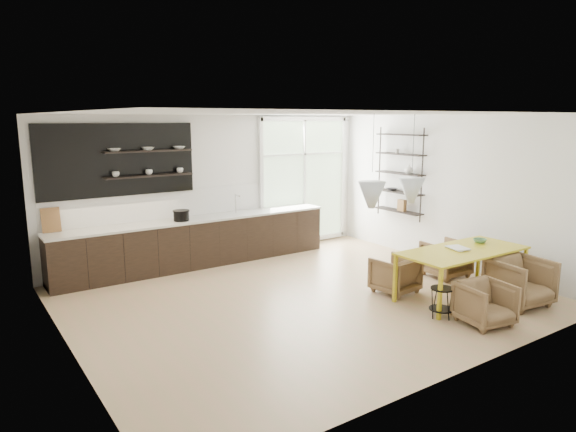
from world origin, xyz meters
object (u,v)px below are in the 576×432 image
object	(u,v)px
armchair_front_right	(520,282)
dining_table	(463,253)
armchair_back_left	(395,275)
armchair_back_right	(446,259)
armchair_front_left	(485,304)
wire_stool	(442,298)

from	to	relation	value
armchair_front_right	dining_table	bearing A→B (deg)	130.30
armchair_back_left	armchair_back_right	bearing A→B (deg)	178.61
dining_table	armchair_back_right	size ratio (longest dim) A/B	3.03
armchair_front_left	armchair_front_right	size ratio (longest dim) A/B	0.82
dining_table	armchair_front_left	world-z (taller)	dining_table
armchair_front_right	armchair_back_right	bearing A→B (deg)	88.07
armchair_back_left	armchair_back_right	xyz separation A→B (m)	(1.42, 0.11, 0.03)
armchair_front_left	wire_stool	size ratio (longest dim) A/B	1.50
armchair_back_left	armchair_front_right	bearing A→B (deg)	122.10
armchair_back_left	wire_stool	distance (m)	1.18
armchair_back_right	armchair_front_right	size ratio (longest dim) A/B	0.89
armchair_front_left	armchair_front_right	distance (m)	1.13
armchair_front_right	wire_stool	xyz separation A→B (m)	(-1.40, 0.34, -0.08)
armchair_back_left	armchair_front_right	xyz separation A→B (m)	(1.16, -1.49, 0.07)
armchair_back_left	wire_stool	xyz separation A→B (m)	(-0.24, -1.15, -0.02)
wire_stool	armchair_front_right	bearing A→B (deg)	-13.49
dining_table	wire_stool	size ratio (longest dim) A/B	4.91
dining_table	armchair_back_left	xyz separation A→B (m)	(-0.69, 0.77, -0.43)
wire_stool	armchair_front_left	bearing A→B (deg)	-61.17
armchair_back_left	armchair_back_right	size ratio (longest dim) A/B	0.92
dining_table	wire_stool	xyz separation A→B (m)	(-0.93, -0.38, -0.45)
armchair_front_left	armchair_front_right	bearing A→B (deg)	18.81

